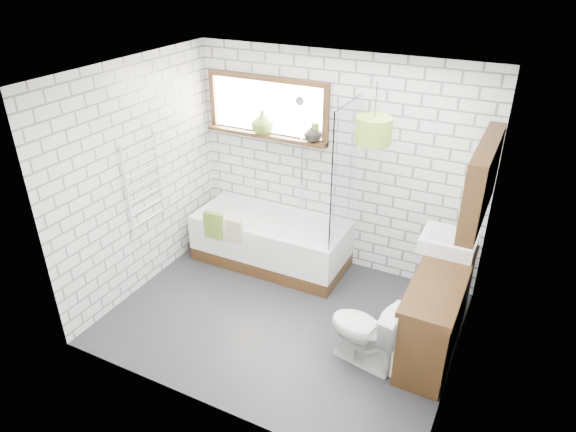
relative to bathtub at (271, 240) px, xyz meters
The scene contains 22 objects.
floor 1.13m from the bathtub, 55.26° to the right, with size 3.40×2.60×0.01m, color #252528.
ceiling 2.47m from the bathtub, 55.26° to the right, with size 3.40×2.60×0.01m, color white.
wall_back 1.21m from the bathtub, 33.02° to the left, with size 3.40×0.01×2.50m, color white.
wall_front 2.48m from the bathtub, 74.20° to the right, with size 3.40×0.01×2.50m, color white.
wall_left 1.70m from the bathtub, 140.24° to the right, with size 0.01×2.60×2.50m, color white.
wall_right 2.67m from the bathtub, 21.12° to the right, with size 0.01×2.60×2.50m, color white.
window 1.57m from the bathtub, 122.12° to the left, with size 1.52×0.16×0.68m, color black.
towel_radiator 1.64m from the bathtub, 139.04° to the right, with size 0.06×0.52×1.00m, color white.
mirror_cabinet 2.64m from the bathtub, ahead, with size 0.16×1.20×0.70m, color black.
shower_riser 1.14m from the bathtub, 58.16° to the left, with size 0.02×0.02×1.30m, color silver.
bathtub is the anchor object (origin of this frame).
shower_screen 1.37m from the bathtub, ahead, with size 0.02×0.72×1.50m, color white.
towel_green 0.72m from the bathtub, 143.21° to the right, with size 0.24×0.06×0.32m, color olive.
towel_beige 0.55m from the bathtub, 123.04° to the right, with size 0.20×0.05×0.26m, color tan.
vanity 2.19m from the bathtub, 16.24° to the right, with size 0.45×1.40×0.80m, color black.
basin 2.12m from the bathtub, ahead, with size 0.52×0.45×0.15m, color white.
tap 2.29m from the bathtub, ahead, with size 0.03×0.03×0.15m, color silver.
toilet 1.93m from the bathtub, 35.41° to the right, with size 0.69×0.39×0.70m, color white.
vase_olive 1.39m from the bathtub, 128.89° to the left, with size 0.26×0.26×0.27m, color olive.
vase_dark 1.38m from the bathtub, 41.66° to the left, with size 0.20×0.20×0.21m, color black.
bottle 1.40m from the bathtub, 39.54° to the left, with size 0.07×0.07×0.22m, color olive.
pendant 2.40m from the bathtub, 28.33° to the right, with size 0.30×0.30×0.22m, color olive.
Camera 1 is at (1.95, -3.76, 3.44)m, focal length 32.00 mm.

